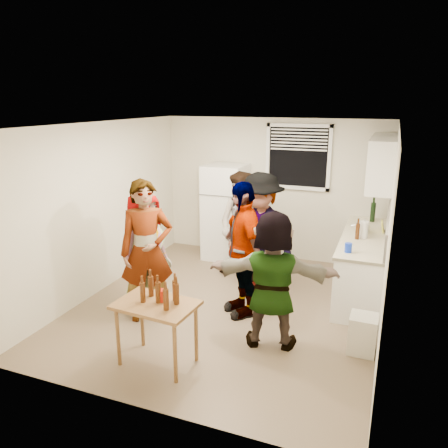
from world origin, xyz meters
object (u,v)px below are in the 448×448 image
at_px(kettle, 362,233).
at_px(blue_cup, 348,252).
at_px(guest_back_left, 242,278).
at_px(guest_stripe, 150,317).
at_px(serving_table, 159,362).
at_px(guest_orange, 270,343).
at_px(guest_back_right, 259,290).
at_px(trash_bin, 363,332).
at_px(beer_bottle_counter, 357,239).
at_px(guest_black, 242,312).
at_px(refrigerator, 225,212).
at_px(red_cup, 161,301).
at_px(wine_bottle, 372,221).
at_px(beer_bottle_table, 143,302).
at_px(guest_grey, 148,307).

distance_m(kettle, blue_cup, 0.95).
bearing_deg(guest_back_left, guest_stripe, -98.84).
bearing_deg(guest_back_left, serving_table, -77.69).
bearing_deg(guest_orange, guest_back_right, -78.28).
height_order(trash_bin, serving_table, trash_bin).
relative_size(blue_cup, trash_bin, 0.27).
bearing_deg(serving_table, beer_bottle_counter, 53.37).
xyz_separation_m(beer_bottle_counter, blue_cup, (-0.06, -0.61, -0.00)).
bearing_deg(guest_black, refrigerator, 166.12).
height_order(red_cup, guest_orange, red_cup).
relative_size(wine_bottle, guest_back_left, 0.18).
distance_m(blue_cup, trash_bin, 1.09).
distance_m(kettle, guest_back_right, 1.76).
xyz_separation_m(guest_stripe, guest_black, (1.10, 0.57, 0.00)).
xyz_separation_m(trash_bin, serving_table, (-2.08, -1.03, -0.25)).
relative_size(blue_cup, beer_bottle_table, 0.55).
bearing_deg(wine_bottle, guest_back_right, -138.89).
bearing_deg(red_cup, guest_back_left, 88.15).
bearing_deg(beer_bottle_table, serving_table, 8.14).
height_order(wine_bottle, beer_bottle_table, wine_bottle).
height_order(kettle, trash_bin, kettle).
bearing_deg(beer_bottle_counter, beer_bottle_table, -128.46).
bearing_deg(wine_bottle, guest_orange, -109.20).
height_order(wine_bottle, red_cup, wine_bottle).
xyz_separation_m(wine_bottle, guest_black, (-1.51, -2.07, -0.90)).
bearing_deg(guest_stripe, wine_bottle, 12.02).
xyz_separation_m(refrigerator, blue_cup, (2.29, -1.56, 0.05)).
distance_m(wine_bottle, red_cup, 3.97).
bearing_deg(kettle, guest_grey, -132.79).
bearing_deg(guest_back_right, trash_bin, -14.11).
relative_size(wine_bottle, guest_stripe, 0.17).
bearing_deg(serving_table, guest_black, 71.82).
xyz_separation_m(trash_bin, guest_grey, (-2.87, 0.09, -0.25)).
bearing_deg(guest_back_right, refrigerator, 152.46).
xyz_separation_m(refrigerator, guest_back_right, (1.01, -1.21, -0.85)).
xyz_separation_m(kettle, guest_black, (-1.41, -1.35, -0.90)).
relative_size(kettle, beer_bottle_table, 1.09).
xyz_separation_m(kettle, beer_bottle_counter, (-0.05, -0.33, 0.00)).
height_order(red_cup, guest_grey, red_cup).
bearing_deg(guest_back_left, trash_bin, -23.00).
bearing_deg(guest_back_right, beer_bottle_table, -83.29).
distance_m(blue_cup, guest_back_right, 1.61).
xyz_separation_m(refrigerator, guest_stripe, (-0.11, -2.54, -0.85)).
height_order(guest_stripe, guest_black, guest_stripe).
bearing_deg(serving_table, refrigerator, 98.49).
relative_size(trash_bin, guest_back_left, 0.26).
xyz_separation_m(beer_bottle_counter, guest_grey, (-2.63, -1.35, -0.90)).
distance_m(serving_table, guest_grey, 1.37).
bearing_deg(guest_grey, guest_back_left, -20.61).
relative_size(serving_table, beer_bottle_table, 3.84).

